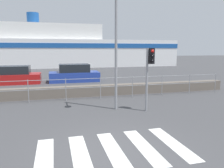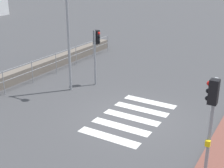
{
  "view_description": "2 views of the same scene",
  "coord_description": "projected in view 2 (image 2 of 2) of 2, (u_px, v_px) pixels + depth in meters",
  "views": [
    {
      "loc": [
        -1.49,
        -5.4,
        2.72
      ],
      "look_at": [
        0.48,
        2.0,
        1.5
      ],
      "focal_mm": 35.0,
      "sensor_mm": 36.0,
      "label": 1
    },
    {
      "loc": [
        -10.12,
        -5.03,
        5.64
      ],
      "look_at": [
        0.13,
        1.0,
        1.2
      ],
      "focal_mm": 50.0,
      "sensor_mm": 36.0,
      "label": 2
    }
  ],
  "objects": [
    {
      "name": "traffic_light_near",
      "position": [
        212.0,
        108.0,
        8.31
      ],
      "size": [
        0.34,
        0.32,
        2.96
      ],
      "color": "gray",
      "rests_on": "ground_plane"
    },
    {
      "name": "crosswalk",
      "position": [
        132.0,
        117.0,
        12.51
      ],
      "size": [
        4.05,
        2.4,
        0.01
      ],
      "color": "silver",
      "rests_on": "ground_plane"
    },
    {
      "name": "streetlamp",
      "position": [
        71.0,
        13.0,
        13.97
      ],
      "size": [
        0.32,
        1.12,
        6.01
      ],
      "color": "gray",
      "rests_on": "ground_plane"
    },
    {
      "name": "seawall",
      "position": [
        7.0,
        80.0,
        15.81
      ],
      "size": [
        18.78,
        0.55,
        0.62
      ],
      "color": "#6B6056",
      "rests_on": "ground_plane"
    },
    {
      "name": "traffic_light_far",
      "position": [
        96.0,
        45.0,
        15.41
      ],
      "size": [
        0.34,
        0.32,
        2.78
      ],
      "color": "gray",
      "rests_on": "ground_plane"
    },
    {
      "name": "harbor_fence",
      "position": [
        18.0,
        74.0,
        15.22
      ],
      "size": [
        16.94,
        0.04,
        1.21
      ],
      "color": "gray",
      "rests_on": "ground_plane"
    },
    {
      "name": "ground_plane",
      "position": [
        132.0,
        117.0,
        12.53
      ],
      "size": [
        160.0,
        160.0,
        0.0
      ],
      "primitive_type": "plane",
      "color": "#424244"
    }
  ]
}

